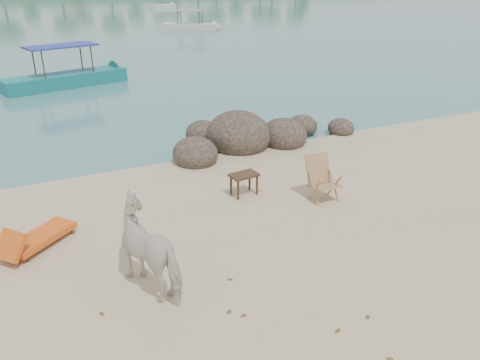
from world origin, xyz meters
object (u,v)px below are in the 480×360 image
Objects in this scene: lounge_chair at (41,234)px; deck_chair at (325,181)px; boat_near at (62,52)px; cow at (154,248)px; side_table at (244,185)px; boulders at (247,137)px.

lounge_chair is 1.65× the size of deck_chair.
boat_near reaches higher than lounge_chair.
cow is at bearing -106.99° from boat_near.
cow is at bearing -161.77° from deck_chair.
lounge_chair is (-1.72, 2.22, -0.48)m from cow.
side_table is at bearing -161.37° from cow.
cow is at bearing -145.97° from side_table.
deck_chair is at bearing -91.11° from boulders.
cow is 17.25m from boat_near.
deck_chair is 0.16× the size of boat_near.
side_table is 0.39× the size of lounge_chair.
boat_near is at bearing 109.97° from boulders.
boulders is 4.34m from deck_chair.
deck_chair is at bearing -91.00° from boat_near.
boat_near is at bearing 42.12° from lounge_chair.
boulders is at bearing -9.97° from lounge_chair.
cow reaches higher than side_table.
boulders is 3.73× the size of lounge_chair.
boulders is at bearing 55.55° from side_table.
side_table reaches higher than lounge_chair.
boulders reaches higher than side_table.
side_table is (2.93, 2.57, -0.47)m from cow.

